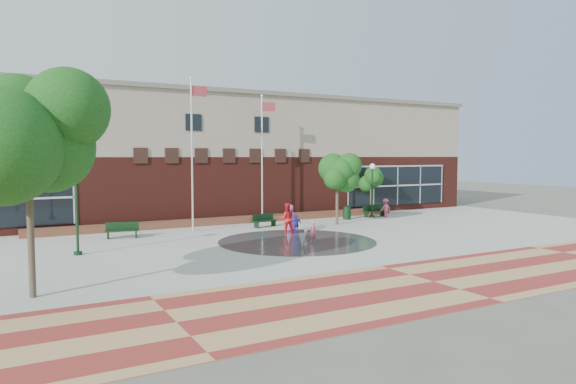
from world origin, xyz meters
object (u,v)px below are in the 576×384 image
trash_can (347,213)px  tree_big_left (27,124)px  flagpole_right (263,152)px  child_splash (313,232)px  flagpole_left (193,146)px  bench_left (122,233)px

trash_can → tree_big_left: 24.43m
flagpole_right → trash_can: 7.56m
trash_can → child_splash: bearing=-135.7°
flagpole_left → bench_left: size_ratio=5.00×
bench_left → tree_big_left: bearing=-98.0°
flagpole_right → trash_can: size_ratio=8.68×
flagpole_right → trash_can: bearing=-8.7°
flagpole_right → tree_big_left: 19.87m
trash_can → tree_big_left: tree_big_left is taller
bench_left → flagpole_left: bearing=24.3°
trash_can → child_splash: 9.98m
bench_left → trash_can: size_ratio=1.85×
bench_left → child_splash: child_splash is taller
bench_left → tree_big_left: 13.08m
flagpole_right → child_splash: (-1.13, -8.39, -4.31)m
tree_big_left → flagpole_right: bearing=42.2°
flagpole_left → bench_left: (-4.31, -0.63, -4.86)m
bench_left → child_splash: size_ratio=1.68×
tree_big_left → bench_left: bearing=66.0°
bench_left → child_splash: (8.70, -5.98, 0.26)m
flagpole_right → trash_can: flagpole_right is taller
flagpole_left → trash_can: 12.43m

